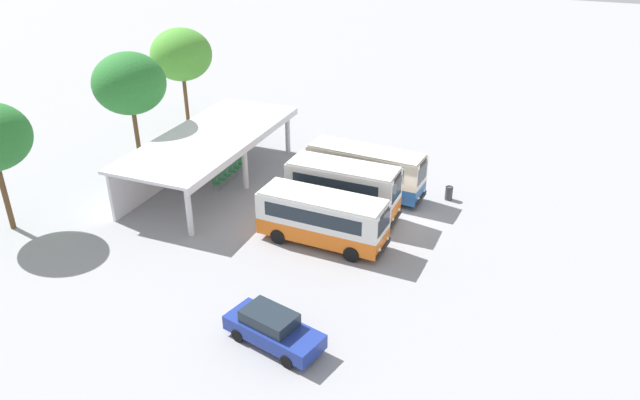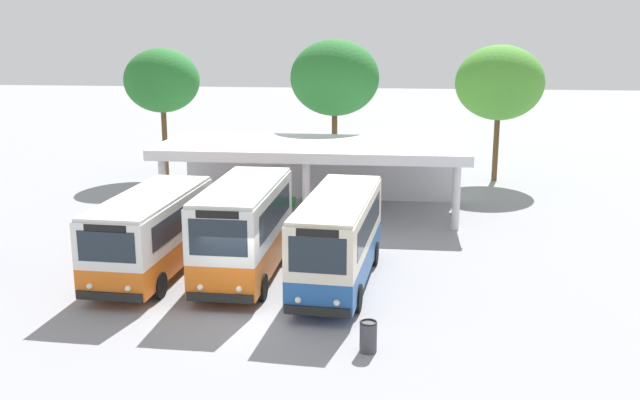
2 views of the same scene
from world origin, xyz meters
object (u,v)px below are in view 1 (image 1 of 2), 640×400
city_bus_middle_cream (366,170)px  waiting_chair_second_from_end (221,178)px  waiting_chair_end_by_column (216,182)px  litter_bin_apron (449,193)px  waiting_chair_fourth_seat (232,170)px  city_bus_nearest_orange (322,217)px  waiting_chair_fifth_seat (236,167)px  waiting_chair_far_end_seat (241,163)px  parked_car_flank (273,328)px  city_bus_second_in_row (343,188)px  waiting_chair_middle_seat (226,174)px

city_bus_middle_cream → waiting_chair_second_from_end: bearing=104.4°
waiting_chair_end_by_column → litter_bin_apron: litter_bin_apron is taller
waiting_chair_fourth_seat → city_bus_nearest_orange: bearing=-122.3°
waiting_chair_fifth_seat → waiting_chair_far_end_seat: 0.69m
city_bus_nearest_orange → waiting_chair_end_by_column: bearing=68.1°
city_bus_nearest_orange → parked_car_flank: size_ratio=1.53×
parked_car_flank → waiting_chair_end_by_column: (12.46, 10.32, -0.31)m
waiting_chair_fourth_seat → litter_bin_apron: bearing=-81.0°
city_bus_middle_cream → city_bus_nearest_orange: bearing=177.6°
city_bus_nearest_orange → parked_car_flank: city_bus_nearest_orange is taller
parked_car_flank → litter_bin_apron: (16.86, -4.40, -0.37)m
city_bus_second_in_row → waiting_chair_middle_seat: bearing=79.6°
waiting_chair_second_from_end → waiting_chair_far_end_seat: size_ratio=1.00×
waiting_chair_second_from_end → waiting_chair_far_end_seat: 2.77m
city_bus_middle_cream → waiting_chair_middle_seat: (-1.72, 9.46, -1.24)m
city_bus_nearest_orange → waiting_chair_far_end_seat: city_bus_nearest_orange is taller
parked_car_flank → waiting_chair_second_from_end: size_ratio=5.64×
waiting_chair_fifth_seat → litter_bin_apron: litter_bin_apron is taller
city_bus_nearest_orange → waiting_chair_middle_seat: city_bus_nearest_orange is taller
parked_car_flank → waiting_chair_fifth_seat: (15.24, 10.31, -0.31)m
waiting_chair_fourth_seat → waiting_chair_middle_seat: bearing=175.8°
city_bus_nearest_orange → waiting_chair_end_by_column: (3.68, 9.15, -1.14)m
waiting_chair_end_by_column → city_bus_nearest_orange: bearing=-111.9°
waiting_chair_end_by_column → waiting_chair_fourth_seat: same height
city_bus_middle_cream → litter_bin_apron: city_bus_middle_cream is taller
waiting_chair_second_from_end → city_bus_second_in_row: bearing=-96.2°
waiting_chair_second_from_end → waiting_chair_fourth_seat: (1.39, -0.00, 0.00)m
waiting_chair_second_from_end → litter_bin_apron: 15.16m
city_bus_second_in_row → waiting_chair_far_end_seat: bearing=67.6°
parked_car_flank → waiting_chair_far_end_seat: (15.93, 10.32, -0.31)m
city_bus_middle_cream → litter_bin_apron: (1.30, -5.28, -1.31)m
city_bus_middle_cream → parked_car_flank: 15.62m
waiting_chair_end_by_column → waiting_chair_second_from_end: 0.69m
city_bus_second_in_row → waiting_chair_middle_seat: 9.40m
city_bus_second_in_row → waiting_chair_fifth_seat: bearing=71.4°
city_bus_nearest_orange → parked_car_flank: bearing=-172.4°
waiting_chair_far_end_seat → parked_car_flank: bearing=-147.1°
litter_bin_apron → waiting_chair_fifth_seat: bearing=96.3°
city_bus_nearest_orange → litter_bin_apron: 9.89m
city_bus_nearest_orange → waiting_chair_middle_seat: (5.07, 9.18, -1.14)m
waiting_chair_end_by_column → waiting_chair_far_end_seat: bearing=0.1°
waiting_chair_fifth_seat → city_bus_middle_cream: bearing=-88.0°
waiting_chair_second_from_end → waiting_chair_fifth_seat: same height
city_bus_middle_cream → waiting_chair_second_from_end: size_ratio=9.12×
city_bus_middle_cream → waiting_chair_end_by_column: size_ratio=9.12×
parked_car_flank → waiting_chair_end_by_column: 16.18m
parked_car_flank → waiting_chair_far_end_seat: size_ratio=5.64×
city_bus_nearest_orange → city_bus_middle_cream: (6.79, -0.29, 0.10)m
waiting_chair_fifth_seat → waiting_chair_second_from_end: bearing=-179.7°
city_bus_middle_cream → waiting_chair_second_from_end: city_bus_middle_cream is taller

